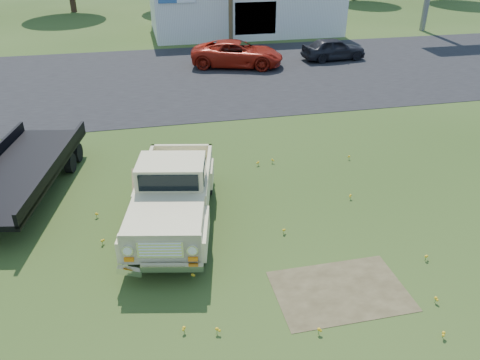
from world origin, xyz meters
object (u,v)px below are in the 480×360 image
vintage_pickup_truck (173,193)px  flatbed_trailer (20,167)px  dark_sedan (334,49)px  red_pickup (237,54)px

vintage_pickup_truck → flatbed_trailer: 5.15m
flatbed_trailer → dark_sedan: 20.78m
red_pickup → dark_sedan: size_ratio=1.36×
flatbed_trailer → dark_sedan: size_ratio=1.74×
vintage_pickup_truck → flatbed_trailer: (-4.40, 2.67, -0.05)m
vintage_pickup_truck → red_pickup: vintage_pickup_truck is taller
flatbed_trailer → red_pickup: size_ratio=1.28×
vintage_pickup_truck → red_pickup: bearing=83.7°
vintage_pickup_truck → flatbed_trailer: size_ratio=0.79×
dark_sedan → vintage_pickup_truck: bearing=141.1°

